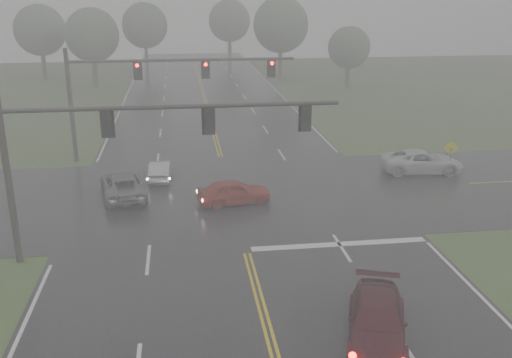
{
  "coord_description": "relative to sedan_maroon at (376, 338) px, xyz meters",
  "views": [
    {
      "loc": [
        -2.8,
        -9.68,
        11.64
      ],
      "look_at": [
        0.69,
        16.0,
        2.96
      ],
      "focal_mm": 40.0,
      "sensor_mm": 36.0,
      "label": 1
    }
  ],
  "objects": [
    {
      "name": "main_road",
      "position": [
        -3.67,
        13.25,
        0.0
      ],
      "size": [
        18.0,
        160.0,
        0.02
      ],
      "primitive_type": "cube",
      "color": "black",
      "rests_on": "ground"
    },
    {
      "name": "cross_street",
      "position": [
        -3.67,
        15.25,
        0.0
      ],
      "size": [
        120.0,
        14.0,
        0.02
      ],
      "primitive_type": "cube",
      "color": "black",
      "rests_on": "ground"
    },
    {
      "name": "stop_bar",
      "position": [
        0.83,
        7.65,
        0.0
      ],
      "size": [
        8.5,
        0.5,
        0.01
      ],
      "primitive_type": "cube",
      "color": "silver",
      "rests_on": "ground"
    },
    {
      "name": "sedan_maroon",
      "position": [
        0.0,
        0.0,
        0.0
      ],
      "size": [
        3.45,
        5.27,
        1.42
      ],
      "primitive_type": "imported",
      "rotation": [
        0.0,
        0.0,
        -0.33
      ],
      "color": "#3A0A11",
      "rests_on": "ground"
    },
    {
      "name": "sedan_red",
      "position": [
        -3.64,
        13.76,
        0.0
      ],
      "size": [
        4.35,
        2.3,
        1.41
      ],
      "primitive_type": "imported",
      "rotation": [
        0.0,
        0.0,
        1.73
      ],
      "color": "maroon",
      "rests_on": "ground"
    },
    {
      "name": "sedan_silver",
      "position": [
        -7.86,
        18.78,
        0.0
      ],
      "size": [
        1.45,
        3.74,
        1.22
      ],
      "primitive_type": "imported",
      "rotation": [
        0.0,
        0.0,
        3.1
      ],
      "color": "#A6A9AE",
      "rests_on": "ground"
    },
    {
      "name": "car_grey",
      "position": [
        -9.95,
        15.8,
        0.0
      ],
      "size": [
        3.25,
        5.48,
        1.43
      ],
      "primitive_type": "imported",
      "rotation": [
        0.0,
        0.0,
        3.32
      ],
      "color": "#54565C",
      "rests_on": "ground"
    },
    {
      "name": "pickup_white",
      "position": [
        9.3,
        17.93,
        0.0
      ],
      "size": [
        5.55,
        3.0,
        1.48
      ],
      "primitive_type": "imported",
      "rotation": [
        0.0,
        0.0,
        1.47
      ],
      "color": "silver",
      "rests_on": "ground"
    },
    {
      "name": "signal_gantry_near",
      "position": [
        -9.37,
        7.88,
        5.46
      ],
      "size": [
        14.52,
        0.34,
        7.75
      ],
      "color": "black",
      "rests_on": "ground"
    },
    {
      "name": "signal_gantry_far",
      "position": [
        -8.93,
        23.64,
        5.59
      ],
      "size": [
        15.66,
        0.4,
        7.89
      ],
      "color": "black",
      "rests_on": "ground"
    },
    {
      "name": "sign_diamond_east",
      "position": [
        10.84,
        17.1,
        1.57
      ],
      "size": [
        0.96,
        0.22,
        2.34
      ],
      "rotation": [
        0.0,
        0.0,
        -0.19
      ],
      "color": "black",
      "rests_on": "ground"
    },
    {
      "name": "tree_nw_a",
      "position": [
        -16.62,
        56.48,
        6.28
      ],
      "size": [
        6.51,
        6.51,
        9.56
      ],
      "color": "#2E251E",
      "rests_on": "ground"
    },
    {
      "name": "tree_ne_a",
      "position": [
        7.22,
        60.11,
        7.06
      ],
      "size": [
        7.3,
        7.3,
        10.73
      ],
      "color": "#2E251E",
      "rests_on": "ground"
    },
    {
      "name": "tree_n_mid",
      "position": [
        -11.07,
        71.88,
        6.44
      ],
      "size": [
        6.67,
        6.67,
        9.79
      ],
      "color": "#2E251E",
      "rests_on": "ground"
    },
    {
      "name": "tree_e_near",
      "position": [
        14.02,
        51.33,
        4.88
      ],
      "size": [
        5.06,
        5.06,
        7.43
      ],
      "color": "#2E251E",
      "rests_on": "ground"
    },
    {
      "name": "tree_nw_b",
      "position": [
        -24.2,
        63.71,
        6.43
      ],
      "size": [
        6.66,
        6.66,
        9.78
      ],
      "color": "#2E251E",
      "rests_on": "ground"
    },
    {
      "name": "tree_n_far",
      "position": [
        2.22,
        80.11,
        6.58
      ],
      "size": [
        6.81,
        6.81,
        10.0
      ],
      "color": "#2E251E",
      "rests_on": "ground"
    }
  ]
}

